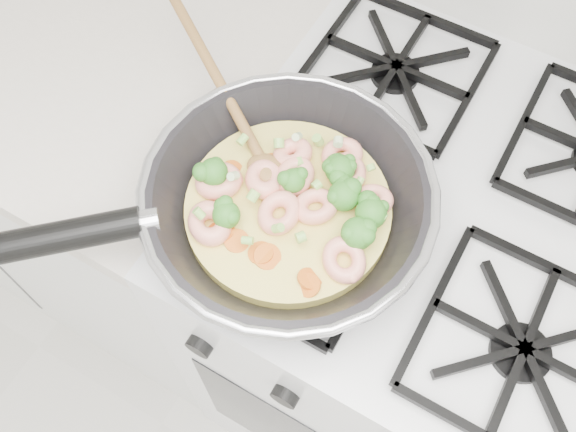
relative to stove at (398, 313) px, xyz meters
The scene contains 3 objects.
stove is the anchor object (origin of this frame).
counter_left 0.80m from the stove, behind, with size 1.00×0.60×0.90m.
skillet 0.55m from the stove, 139.29° to the right, with size 0.47×0.44×0.11m.
Camera 1 is at (0.02, 1.24, 1.62)m, focal length 39.77 mm.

